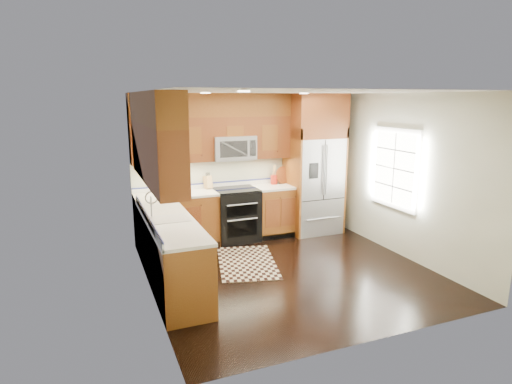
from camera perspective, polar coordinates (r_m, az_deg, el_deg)
name	(u,v)px	position (r m, az deg, el deg)	size (l,w,h in m)	color
ground	(289,271)	(6.48, 4.46, -10.51)	(4.00, 4.00, 0.00)	black
wall_back	(243,166)	(7.90, -1.81, 3.55)	(4.00, 0.02, 2.60)	silver
wall_left	(147,198)	(5.51, -14.30, -0.75)	(0.02, 4.00, 2.60)	silver
wall_right	(404,176)	(7.19, 19.09, 1.98)	(0.02, 4.00, 2.60)	silver
window	(395,168)	(7.31, 18.00, 3.02)	(0.04, 1.10, 1.30)	white
base_cabinets	(193,235)	(6.72, -8.44, -5.64)	(2.85, 3.00, 0.90)	brown
countertop	(199,203)	(6.73, -7.62, -1.42)	(2.86, 3.01, 0.04)	white
upper_cabinets	(192,131)	(6.62, -8.58, 8.01)	(2.85, 3.00, 1.15)	brown
range	(236,215)	(7.69, -2.67, -3.05)	(0.76, 0.67, 0.95)	black
microwave	(233,148)	(7.58, -3.09, 5.91)	(0.76, 0.40, 0.42)	#B2B2B7
refrigerator	(314,164)	(8.11, 7.78, 3.70)	(0.98, 0.75, 2.60)	#B2B2B7
sink_faucet	(166,215)	(5.84, -11.86, -2.99)	(0.54, 0.44, 0.37)	#B2B2B7
rug	(247,262)	(6.77, -1.21, -9.36)	(0.86, 1.44, 0.01)	black
knife_block	(208,182)	(7.65, -6.43, 1.34)	(0.14, 0.17, 0.29)	tan
utensil_crock	(274,178)	(7.99, 2.42, 1.94)	(0.14, 0.14, 0.36)	#B62616
cutting_board	(283,183)	(8.09, 3.62, 1.23)	(0.33, 0.33, 0.02)	brown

